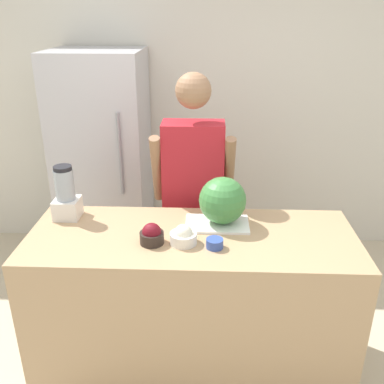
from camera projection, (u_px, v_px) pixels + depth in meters
The scene contains 10 objects.
wall_back at pixel (200, 108), 3.82m from camera, with size 8.00×0.06×2.60m.
counter_island at pixel (192, 303), 2.60m from camera, with size 1.87×0.71×0.94m.
refrigerator at pixel (104, 162), 3.65m from camera, with size 0.73×0.70×1.83m.
person at pixel (193, 198), 2.96m from camera, with size 0.55×0.27×1.76m.
cutting_board at pixel (217, 224), 2.52m from camera, with size 0.37×0.23×0.01m.
watermelon at pixel (223, 200), 2.48m from camera, with size 0.28×0.28×0.28m.
bowl_cherries at pixel (152, 235), 2.31m from camera, with size 0.13×0.13×0.12m.
bowl_cream at pixel (183, 236), 2.31m from camera, with size 0.15×0.15×0.11m.
bowl_small_blue at pixel (215, 243), 2.28m from camera, with size 0.09×0.09×0.05m.
blender at pixel (66, 196), 2.57m from camera, with size 0.15×0.15×0.33m.
Camera 1 is at (0.09, -1.76, 2.12)m, focal length 40.00 mm.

